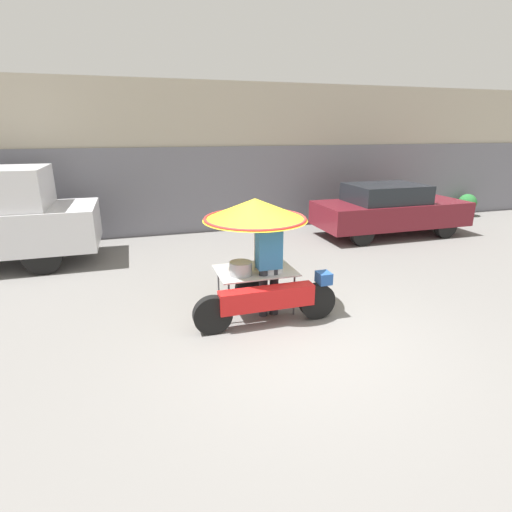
{
  "coord_description": "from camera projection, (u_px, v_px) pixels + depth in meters",
  "views": [
    {
      "loc": [
        -2.14,
        -4.63,
        2.86
      ],
      "look_at": [
        -0.37,
        1.13,
        0.94
      ],
      "focal_mm": 28.0,
      "sensor_mm": 36.0,
      "label": 1
    }
  ],
  "objects": [
    {
      "name": "vendor_motorcycle_cart",
      "position": [
        257.0,
        231.0,
        6.16
      ],
      "size": [
        2.24,
        1.63,
        1.85
      ],
      "color": "black",
      "rests_on": "ground"
    },
    {
      "name": "shopfront_building",
      "position": [
        204.0,
        158.0,
        12.03
      ],
      "size": [
        28.0,
        2.06,
        4.11
      ],
      "color": "#B2A893",
      "rests_on": "ground"
    },
    {
      "name": "parked_car",
      "position": [
        389.0,
        209.0,
        11.07
      ],
      "size": [
        4.18,
        1.7,
        1.43
      ],
      "color": "black",
      "rests_on": "ground"
    },
    {
      "name": "ground_plane",
      "position": [
        304.0,
        339.0,
        5.69
      ],
      "size": [
        36.0,
        36.0,
        0.0
      ],
      "primitive_type": "plane",
      "color": "slate"
    },
    {
      "name": "vendor_person",
      "position": [
        269.0,
        262.0,
        6.18
      ],
      "size": [
        0.38,
        0.22,
        1.61
      ],
      "color": "#2D2D33",
      "rests_on": "ground"
    },
    {
      "name": "potted_plant",
      "position": [
        467.0,
        204.0,
        13.66
      ],
      "size": [
        0.6,
        0.6,
        0.76
      ],
      "color": "#2D2D33",
      "rests_on": "ground"
    }
  ]
}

